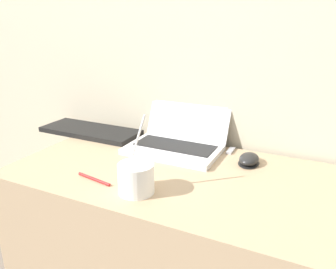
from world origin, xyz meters
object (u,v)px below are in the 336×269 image
(usb_stick, at_px, (231,151))
(laptop, at_px, (180,134))
(pen, at_px, (94,179))
(drink_cup, at_px, (136,177))
(external_keyboard, at_px, (91,131))
(computer_mouse, at_px, (249,160))

(usb_stick, bearing_deg, laptop, -168.50)
(pen, bearing_deg, drink_cup, -1.79)
(laptop, distance_m, external_keyboard, 0.41)
(laptop, xyz_separation_m, computer_mouse, (0.27, -0.04, -0.04))
(usb_stick, bearing_deg, computer_mouse, -43.96)
(computer_mouse, bearing_deg, laptop, 170.98)
(external_keyboard, relative_size, pen, 3.28)
(computer_mouse, bearing_deg, drink_cup, -126.12)
(external_keyboard, relative_size, usb_stick, 7.17)
(computer_mouse, distance_m, external_keyboard, 0.69)
(laptop, relative_size, computer_mouse, 3.38)
(computer_mouse, height_order, external_keyboard, computer_mouse)
(computer_mouse, bearing_deg, pen, -140.42)
(drink_cup, distance_m, computer_mouse, 0.41)
(laptop, xyz_separation_m, external_keyboard, (-0.41, -0.02, -0.04))
(drink_cup, xyz_separation_m, external_keyboard, (-0.45, 0.36, -0.04))
(laptop, distance_m, pen, 0.39)
(computer_mouse, distance_m, pen, 0.51)
(laptop, bearing_deg, computer_mouse, -9.02)
(pen, bearing_deg, laptop, 72.08)
(computer_mouse, xyz_separation_m, usb_stick, (-0.08, 0.08, -0.01))
(drink_cup, relative_size, pen, 1.68)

